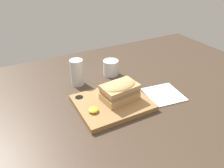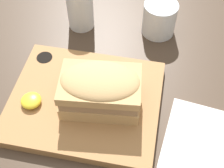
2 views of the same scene
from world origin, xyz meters
TOP-DOWN VIEW (x-y plane):
  - dining_table at (0.00, 0.00)cm, footprint 167.25×109.78cm
  - serving_board at (-6.61, -4.60)cm, footprint 28.99×24.16cm
  - sandwich at (-3.22, -4.95)cm, footprint 15.46×10.96cm
  - mustard_dollop at (-16.23, -7.66)cm, footprint 3.91×3.91cm
  - water_glass at (-13.12, 18.03)cm, footprint 6.13×6.13cm
  - wine_glass at (5.35, 19.30)cm, footprint 7.79×7.79cm
  - napkin at (17.27, -8.63)cm, footprint 16.96×17.22cm

SIDE VIEW (x-z plane):
  - dining_table at x=0.00cm, z-range 0.00..2.00cm
  - napkin at x=17.27cm, z-range 2.00..2.40cm
  - serving_board at x=-6.61cm, z-range 1.98..4.16cm
  - mustard_dollop at x=-16.23cm, z-range 4.13..5.69cm
  - wine_glass at x=5.35cm, z-range 1.66..9.45cm
  - water_glass at x=-13.12cm, z-range 1.16..13.73cm
  - sandwich at x=-3.22cm, z-range 4.43..12.37cm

